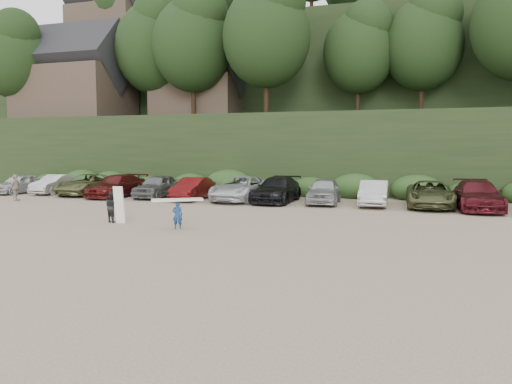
% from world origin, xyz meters
% --- Properties ---
extents(ground, '(120.00, 120.00, 0.00)m').
position_xyz_m(ground, '(0.00, 0.00, 0.00)').
color(ground, tan).
rests_on(ground, ground).
extents(hillside_backdrop, '(90.00, 41.50, 28.00)m').
position_xyz_m(hillside_backdrop, '(-0.26, 35.93, 11.22)').
color(hillside_backdrop, black).
rests_on(hillside_backdrop, ground).
extents(parked_cars, '(39.27, 6.09, 1.63)m').
position_xyz_m(parked_cars, '(-1.04, 10.08, 0.77)').
color(parked_cars, silver).
rests_on(parked_cars, ground).
extents(distant_walker, '(0.64, 1.08, 1.73)m').
position_xyz_m(distant_walker, '(-16.65, 5.50, 0.87)').
color(distant_walker, '#AA9E90').
rests_on(distant_walker, ground).
extents(child_surfer, '(2.17, 1.66, 1.30)m').
position_xyz_m(child_surfer, '(-1.54, -1.06, 0.89)').
color(child_surfer, navy).
rests_on(child_surfer, ground).
extents(adult_surfer, '(1.19, 0.76, 1.71)m').
position_xyz_m(adult_surfer, '(-5.27, -0.35, 0.74)').
color(adult_surfer, black).
rests_on(adult_surfer, ground).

